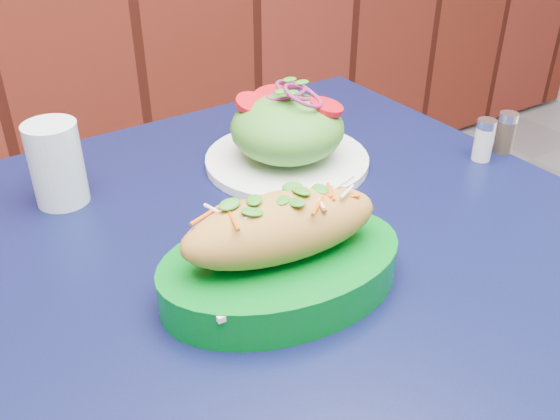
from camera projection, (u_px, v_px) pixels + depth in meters
cafe_table at (285, 299)px, 0.77m from camera, size 0.83×0.83×0.75m
banh_mi_basket at (281, 253)px, 0.62m from camera, size 0.28×0.20×0.12m
salad_plate at (287, 134)px, 0.86m from camera, size 0.23×0.23×0.11m
water_glass at (57, 164)px, 0.77m from camera, size 0.07×0.07×0.11m
salt_shaker at (484, 140)px, 0.88m from camera, size 0.03×0.03×0.06m
pepper_shaker at (506, 133)px, 0.90m from camera, size 0.03×0.03×0.06m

